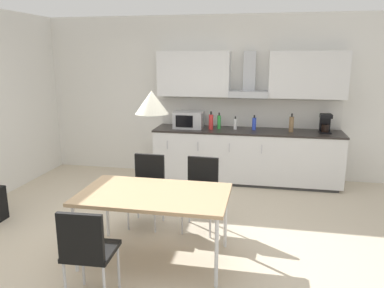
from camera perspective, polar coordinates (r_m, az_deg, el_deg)
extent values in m
cube|color=beige|center=(4.44, -5.84, -14.72)|extent=(8.02, 8.02, 0.02)
cube|color=silver|center=(6.61, 0.76, 7.21)|extent=(6.41, 0.10, 2.74)
cube|color=#333333|center=(6.43, 8.11, -5.41)|extent=(2.91, 0.60, 0.05)
cube|color=silver|center=(6.30, 8.24, -1.73)|extent=(3.04, 0.66, 0.80)
cube|color=#282321|center=(6.21, 8.36, 1.98)|extent=(3.06, 0.68, 0.03)
cube|color=silver|center=(6.12, -3.79, -0.15)|extent=(0.01, 0.01, 0.14)
cube|color=silver|center=(6.01, 0.88, -0.36)|extent=(0.01, 0.01, 0.14)
cube|color=silver|center=(5.94, 5.69, -0.58)|extent=(0.01, 0.01, 0.14)
cube|color=silver|center=(5.92, 10.57, -0.80)|extent=(0.01, 0.01, 0.14)
cube|color=silver|center=(6.48, 8.58, 4.70)|extent=(3.04, 0.02, 0.47)
cube|color=silver|center=(6.36, 0.30, 10.67)|extent=(1.20, 0.34, 0.74)
cube|color=silver|center=(6.28, 17.23, 10.06)|extent=(1.20, 0.34, 0.74)
cube|color=#B7BABF|center=(6.26, 8.61, 7.56)|extent=(0.63, 0.40, 0.10)
cube|color=#B7BABF|center=(6.35, 8.77, 10.74)|extent=(0.20, 0.16, 0.69)
cube|color=#ADADB2|center=(6.30, -0.51, 3.72)|extent=(0.48, 0.34, 0.28)
cube|color=black|center=(6.14, -1.20, 3.47)|extent=(0.29, 0.01, 0.20)
cube|color=black|center=(6.27, 19.57, 1.69)|extent=(0.18, 0.18, 0.02)
cylinder|color=black|center=(6.25, 19.63, 2.31)|extent=(0.12, 0.12, 0.12)
cube|color=black|center=(6.30, 19.59, 3.05)|extent=(0.16, 0.08, 0.30)
cube|color=black|center=(6.22, 19.76, 4.02)|extent=(0.18, 0.16, 0.06)
cylinder|color=white|center=(6.23, 6.61, 3.04)|extent=(0.06, 0.06, 0.18)
cylinder|color=black|center=(6.21, 6.63, 4.02)|extent=(0.02, 0.02, 0.04)
cylinder|color=red|center=(6.19, 2.91, 3.37)|extent=(0.07, 0.07, 0.24)
cylinder|color=black|center=(6.17, 2.93, 4.73)|extent=(0.03, 0.03, 0.05)
cylinder|color=brown|center=(6.17, 14.90, 2.90)|extent=(0.07, 0.07, 0.24)
cylinder|color=black|center=(6.15, 14.98, 4.26)|extent=(0.03, 0.03, 0.05)
cylinder|color=blue|center=(6.24, 9.44, 3.06)|extent=(0.07, 0.07, 0.20)
cylinder|color=black|center=(6.22, 9.48, 4.16)|extent=(0.03, 0.03, 0.04)
cylinder|color=green|center=(6.24, 4.14, 3.34)|extent=(0.06, 0.06, 0.22)
cylinder|color=black|center=(6.22, 4.16, 4.57)|extent=(0.02, 0.02, 0.05)
cube|color=tan|center=(3.82, -5.82, -7.64)|extent=(1.50, 0.88, 0.04)
cylinder|color=silver|center=(3.90, -17.41, -13.60)|extent=(0.04, 0.04, 0.69)
cylinder|color=silver|center=(3.50, 3.75, -16.20)|extent=(0.04, 0.04, 0.69)
cylinder|color=silver|center=(4.51, -12.82, -9.51)|extent=(0.04, 0.04, 0.69)
cylinder|color=silver|center=(4.18, 5.13, -11.13)|extent=(0.04, 0.04, 0.69)
cube|color=black|center=(3.42, -15.08, -15.47)|extent=(0.42, 0.42, 0.04)
cube|color=black|center=(3.17, -16.64, -13.45)|extent=(0.38, 0.06, 0.40)
cylinder|color=silver|center=(3.73, -16.28, -17.08)|extent=(0.02, 0.02, 0.43)
cylinder|color=silver|center=(3.61, -11.13, -17.85)|extent=(0.02, 0.02, 0.43)
cylinder|color=silver|center=(3.47, -18.74, -19.74)|extent=(0.02, 0.02, 0.43)
cube|color=black|center=(4.51, 1.15, -7.75)|extent=(0.42, 0.42, 0.04)
cube|color=black|center=(4.60, 1.69, -4.41)|extent=(0.38, 0.06, 0.40)
cylinder|color=silver|center=(4.42, 2.80, -11.56)|extent=(0.02, 0.02, 0.43)
cylinder|color=silver|center=(4.49, -1.53, -11.11)|extent=(0.02, 0.02, 0.43)
cylinder|color=silver|center=(4.72, 3.66, -9.87)|extent=(0.02, 0.02, 0.43)
cylinder|color=silver|center=(4.79, -0.39, -9.49)|extent=(0.02, 0.02, 0.43)
cube|color=black|center=(4.67, -7.10, -7.12)|extent=(0.41, 0.41, 0.04)
cube|color=black|center=(4.76, -6.46, -3.91)|extent=(0.38, 0.05, 0.40)
cylinder|color=silver|center=(4.55, -5.68, -10.80)|extent=(0.02, 0.02, 0.43)
cylinder|color=silver|center=(4.66, -9.72, -10.34)|extent=(0.02, 0.02, 0.43)
cylinder|color=silver|center=(4.85, -4.43, -9.22)|extent=(0.02, 0.02, 0.43)
cylinder|color=silver|center=(4.96, -8.25, -8.83)|extent=(0.02, 0.02, 0.43)
cone|color=silver|center=(3.60, -6.16, 6.34)|extent=(0.32, 0.32, 0.22)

